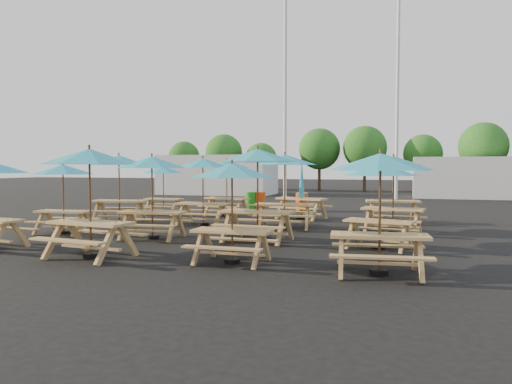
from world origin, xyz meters
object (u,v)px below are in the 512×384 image
(picnic_unit_13, at_px, (380,175))
(picnic_unit_5, at_px, (152,167))
(picnic_unit_2, at_px, (119,164))
(picnic_unit_11, at_px, (302,193))
(picnic_unit_1, at_px, (63,174))
(waste_bin_0, at_px, (251,201))
(waste_bin_1, at_px, (260,201))
(picnic_unit_9, at_px, (258,161))
(waste_bin_3, at_px, (302,202))
(picnic_unit_8, at_px, (232,177))
(picnic_unit_4, at_px, (89,163))
(waste_bin_2, at_px, (301,202))
(picnic_unit_10, at_px, (285,164))
(picnic_unit_14, at_px, (394,167))
(picnic_unit_6, at_px, (203,167))
(picnic_unit_12, at_px, (380,169))
(picnic_unit_7, at_px, (227,168))
(picnic_unit_3, at_px, (163,173))

(picnic_unit_13, bearing_deg, picnic_unit_5, -166.61)
(picnic_unit_2, relative_size, picnic_unit_11, 1.00)
(picnic_unit_1, distance_m, waste_bin_0, 10.17)
(picnic_unit_1, relative_size, waste_bin_1, 2.56)
(waste_bin_0, bearing_deg, picnic_unit_9, -71.19)
(picnic_unit_1, bearing_deg, waste_bin_3, 57.53)
(picnic_unit_8, bearing_deg, picnic_unit_11, 93.11)
(picnic_unit_13, bearing_deg, picnic_unit_4, -140.55)
(picnic_unit_4, height_order, waste_bin_2, picnic_unit_4)
(picnic_unit_11, distance_m, waste_bin_1, 4.61)
(picnic_unit_11, distance_m, waste_bin_3, 3.76)
(waste_bin_0, bearing_deg, picnic_unit_13, -56.43)
(waste_bin_0, bearing_deg, picnic_unit_5, -88.52)
(picnic_unit_5, xyz_separation_m, waste_bin_3, (2.17, 9.95, -1.59))
(picnic_unit_4, height_order, picnic_unit_10, picnic_unit_4)
(picnic_unit_1, relative_size, picnic_unit_14, 0.91)
(picnic_unit_14, bearing_deg, waste_bin_2, 132.04)
(waste_bin_0, bearing_deg, picnic_unit_11, -47.84)
(picnic_unit_2, height_order, picnic_unit_4, same)
(picnic_unit_8, bearing_deg, picnic_unit_10, 93.76)
(picnic_unit_8, xyz_separation_m, picnic_unit_11, (-0.41, 8.94, -0.82))
(picnic_unit_5, xyz_separation_m, picnic_unit_10, (2.97, 3.32, 0.09))
(picnic_unit_14, bearing_deg, picnic_unit_9, -132.52)
(picnic_unit_2, relative_size, picnic_unit_9, 0.97)
(picnic_unit_10, xyz_separation_m, waste_bin_3, (-0.80, 6.63, -1.68))
(picnic_unit_6, relative_size, picnic_unit_11, 0.95)
(picnic_unit_1, bearing_deg, picnic_unit_5, -6.83)
(picnic_unit_1, bearing_deg, picnic_unit_12, -22.36)
(picnic_unit_4, relative_size, waste_bin_1, 2.97)
(waste_bin_3, bearing_deg, waste_bin_2, -82.75)
(picnic_unit_13, bearing_deg, waste_bin_2, 124.68)
(picnic_unit_7, xyz_separation_m, picnic_unit_9, (3.12, -5.99, 0.19))
(picnic_unit_2, relative_size, picnic_unit_6, 1.05)
(waste_bin_1, bearing_deg, picnic_unit_14, -47.61)
(picnic_unit_13, xyz_separation_m, waste_bin_1, (-5.99, 9.80, -1.41))
(picnic_unit_12, relative_size, waste_bin_3, 2.80)
(picnic_unit_3, bearing_deg, waste_bin_3, 36.13)
(picnic_unit_2, relative_size, picnic_unit_13, 1.14)
(picnic_unit_2, bearing_deg, waste_bin_2, 39.67)
(picnic_unit_4, xyz_separation_m, picnic_unit_12, (6.21, 0.11, -0.12))
(picnic_unit_7, distance_m, picnic_unit_11, 3.23)
(waste_bin_2, bearing_deg, picnic_unit_2, -129.82)
(picnic_unit_11, relative_size, waste_bin_3, 2.97)
(picnic_unit_5, height_order, picnic_unit_8, picnic_unit_5)
(picnic_unit_11, distance_m, waste_bin_2, 3.30)
(picnic_unit_6, distance_m, picnic_unit_14, 6.27)
(picnic_unit_3, xyz_separation_m, picnic_unit_7, (2.81, 0.05, 0.21))
(picnic_unit_7, bearing_deg, picnic_unit_6, -74.32)
(picnic_unit_4, bearing_deg, picnic_unit_11, 80.93)
(picnic_unit_1, bearing_deg, picnic_unit_3, 84.91)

